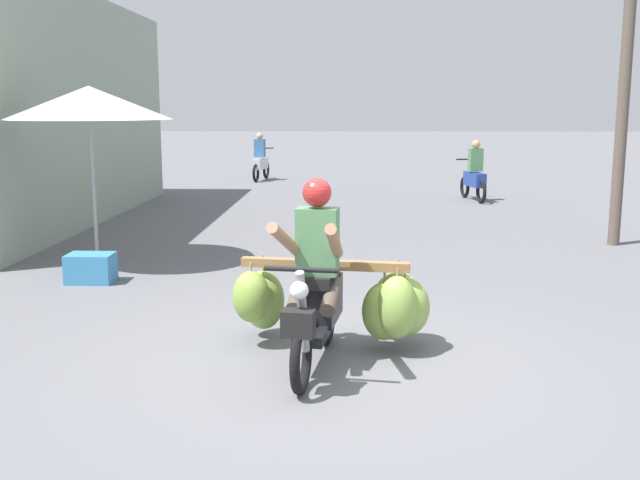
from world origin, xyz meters
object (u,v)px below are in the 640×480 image
motorbike_distant_ahead_right (474,176)px  utility_pole (629,27)px  motorbike_distant_ahead_left (260,161)px  market_umbrella_near_shop (89,103)px  produce_crate (91,268)px  motorbike_main_loaded (342,297)px

motorbike_distant_ahead_right → utility_pole: 6.28m
motorbike_distant_ahead_right → utility_pole: (1.30, -5.49, 2.76)m
motorbike_distant_ahead_left → utility_pole: bearing=-56.1°
motorbike_distant_ahead_right → utility_pole: utility_pole is taller
market_umbrella_near_shop → produce_crate: (0.25, -1.00, -2.02)m
motorbike_distant_ahead_right → market_umbrella_near_shop: bearing=-130.8°
motorbike_distant_ahead_left → market_umbrella_near_shop: size_ratio=0.67×
market_umbrella_near_shop → produce_crate: size_ratio=4.32×
motorbike_main_loaded → utility_pole: size_ratio=0.28×
motorbike_main_loaded → motorbike_distant_ahead_right: size_ratio=1.16×
motorbike_distant_ahead_left → produce_crate: bearing=-92.6°
motorbike_main_loaded → utility_pole: utility_pole is taller
motorbike_distant_ahead_left → motorbike_distant_ahead_right: same height
motorbike_main_loaded → market_umbrella_near_shop: size_ratio=0.77×
motorbike_distant_ahead_left → market_umbrella_near_shop: market_umbrella_near_shop is taller
motorbike_main_loaded → produce_crate: motorbike_main_loaded is taller
motorbike_main_loaded → produce_crate: 4.06m
motorbike_distant_ahead_right → market_umbrella_near_shop: market_umbrella_near_shop is taller
market_umbrella_near_shop → utility_pole: 7.93m
motorbike_main_loaded → motorbike_distant_ahead_left: size_ratio=1.16×
motorbike_distant_ahead_right → market_umbrella_near_shop: 9.83m
market_umbrella_near_shop → motorbike_main_loaded: bearing=-46.4°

